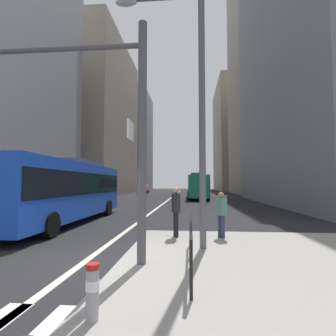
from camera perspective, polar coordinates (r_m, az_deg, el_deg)
The scene contains 18 objects.
ground_plane at distance 27.06m, azimuth -1.07°, elevation -7.75°, with size 160.00×160.00×0.00m, color black.
median_island at distance 6.73m, azimuth 30.33°, elevation -20.19°, with size 9.00×10.00×0.15m, color gray.
lane_centre_line at distance 37.00m, azimuth 0.55°, elevation -6.56°, with size 0.20×80.00×0.01m, color beige.
office_tower_left_mid at distance 53.46m, azimuth -16.10°, elevation 10.07°, with size 12.76×23.76×28.74m, color gray.
office_tower_left_far at distance 78.60m, azimuth -9.05°, elevation 5.58°, with size 13.32×18.25×28.46m, color gray.
office_tower_right_near at distance 33.88m, azimuth 31.70°, elevation 22.34°, with size 13.35×25.68×32.99m, color gray.
office_tower_right_mid at distance 60.05m, azimuth 19.29°, elevation 19.32°, with size 10.75×16.16×50.08m, color gray.
office_tower_right_far at distance 82.09m, azimuth 14.87°, elevation 6.28°, with size 12.61×24.79×31.30m, color gray.
city_bus_blue_oncoming at distance 14.80m, azimuth -21.36°, elevation -4.05°, with size 2.79×11.24×3.40m.
city_bus_red_receding at distance 36.03m, azimuth 6.38°, elevation -3.71°, with size 2.83×11.12×3.40m.
car_oncoming_mid at distance 54.93m, azimuth -5.35°, elevation -4.47°, with size 2.13×4.28×1.94m.
car_receding_near at distance 51.21m, azimuth 6.60°, elevation -4.55°, with size 2.06×4.04×1.94m.
traffic_signal_gantry at distance 7.55m, azimuth -23.81°, elevation 12.88°, with size 6.92×0.65×6.00m.
street_lamp_post at distance 8.63m, azimuth 7.33°, elevation 18.48°, with size 5.50×0.32×8.00m.
bollard_left at distance 4.23m, azimuth -16.03°, elevation -23.79°, with size 0.20×0.20×0.79m.
pedestrian_railing at distance 6.57m, azimuth 4.98°, elevation -13.95°, with size 0.06×3.99×0.98m.
pedestrian_waiting at distance 9.76m, azimuth 11.42°, elevation -9.39°, with size 0.41×0.45×1.61m.
pedestrian_walking at distance 9.69m, azimuth 1.72°, elevation -8.84°, with size 0.34×0.43×1.79m.
Camera 1 is at (2.80, -6.83, 2.08)m, focal length 28.17 mm.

